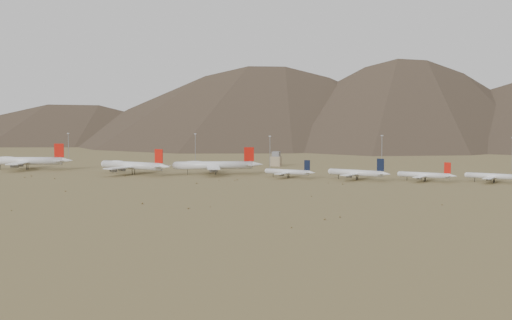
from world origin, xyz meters
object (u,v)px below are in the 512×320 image
(widebody_east, at_px, (215,165))
(narrowbody_b, at_px, (358,173))
(widebody_west, at_px, (26,161))
(control_tower, at_px, (276,160))
(widebody_centre, at_px, (133,165))
(narrowbody_a, at_px, (289,172))

(widebody_east, bearing_deg, narrowbody_b, -28.32)
(widebody_west, height_order, control_tower, widebody_west)
(widebody_west, distance_m, control_tower, 197.87)
(widebody_centre, bearing_deg, narrowbody_b, 16.75)
(narrowbody_b, distance_m, control_tower, 126.26)
(widebody_east, xyz_separation_m, narrowbody_a, (57.29, -11.04, -2.59))
(narrowbody_a, xyz_separation_m, narrowbody_b, (47.30, -2.47, 0.72))
(widebody_west, bearing_deg, control_tower, 13.03)
(widebody_centre, bearing_deg, narrowbody_a, 18.35)
(widebody_west, relative_size, widebody_centre, 1.09)
(widebody_centre, distance_m, narrowbody_b, 161.48)
(narrowbody_a, height_order, narrowbody_b, narrowbody_b)
(widebody_east, relative_size, narrowbody_b, 1.43)
(widebody_west, distance_m, widebody_centre, 97.48)
(widebody_east, height_order, narrowbody_b, widebody_east)
(widebody_east, bearing_deg, narrowbody_a, -31.87)
(widebody_centre, height_order, control_tower, widebody_centre)
(widebody_east, height_order, narrowbody_a, widebody_east)
(widebody_centre, bearing_deg, widebody_east, 31.57)
(widebody_centre, height_order, narrowbody_a, widebody_centre)
(widebody_centre, xyz_separation_m, control_tower, (81.58, 100.26, -1.22))
(widebody_centre, relative_size, narrowbody_b, 1.42)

